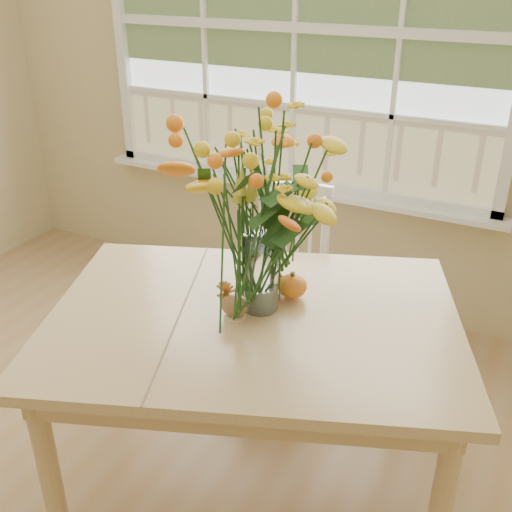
% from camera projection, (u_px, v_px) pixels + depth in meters
% --- Properties ---
extents(wall_back, '(4.00, 0.02, 2.70)m').
position_uv_depth(wall_back, '(297.00, 66.00, 3.19)').
color(wall_back, '#CCBA83').
rests_on(wall_back, floor).
extents(window, '(2.42, 0.12, 1.74)m').
position_uv_depth(window, '(295.00, 31.00, 3.08)').
color(window, silver).
rests_on(window, wall_back).
extents(dining_table, '(1.69, 1.45, 0.76)m').
position_uv_depth(dining_table, '(253.00, 337.00, 2.12)').
color(dining_table, tan).
rests_on(dining_table, floor).
extents(windsor_chair, '(0.53, 0.52, 0.93)m').
position_uv_depth(windsor_chair, '(282.00, 275.00, 2.83)').
color(windsor_chair, white).
rests_on(windsor_chair, floor).
extents(flower_vase, '(0.58, 0.58, 0.69)m').
position_uv_depth(flower_vase, '(261.00, 199.00, 1.94)').
color(flower_vase, white).
rests_on(flower_vase, dining_table).
extents(pumpkin, '(0.11, 0.11, 0.08)m').
position_uv_depth(pumpkin, '(292.00, 287.00, 2.17)').
color(pumpkin, orange).
rests_on(pumpkin, dining_table).
extents(turkey_figurine, '(0.10, 0.08, 0.12)m').
position_uv_depth(turkey_figurine, '(234.00, 306.00, 2.04)').
color(turkey_figurine, '#CCB78C').
rests_on(turkey_figurine, dining_table).
extents(dark_gourd, '(0.13, 0.11, 0.08)m').
position_uv_depth(dark_gourd, '(272.00, 281.00, 2.21)').
color(dark_gourd, '#38160F').
rests_on(dark_gourd, dining_table).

